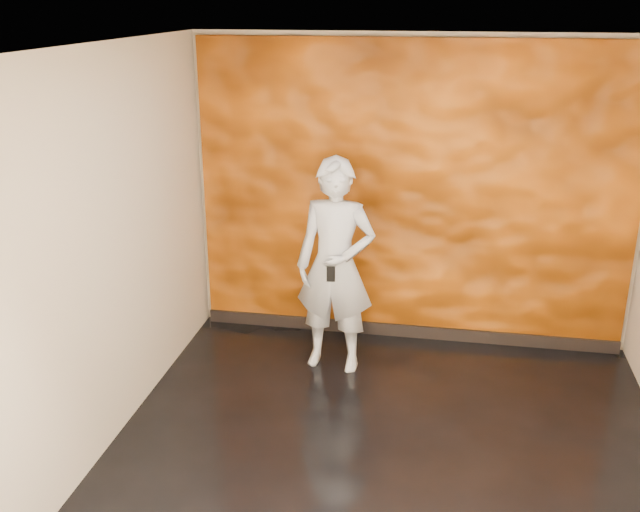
{
  "coord_description": "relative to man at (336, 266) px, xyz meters",
  "views": [
    {
      "loc": [
        0.31,
        -4.29,
        3.08
      ],
      "look_at": [
        -0.65,
        0.91,
        1.14
      ],
      "focal_mm": 40.0,
      "sensor_mm": 36.0,
      "label": 1
    }
  ],
  "objects": [
    {
      "name": "room",
      "position": [
        0.58,
        -1.26,
        0.47
      ],
      "size": [
        4.02,
        4.02,
        2.81
      ],
      "color": "black",
      "rests_on": "ground"
    },
    {
      "name": "feature_wall",
      "position": [
        0.58,
        0.7,
        0.45
      ],
      "size": [
        3.9,
        0.06,
        2.75
      ],
      "primitive_type": "cube",
      "color": "orange",
      "rests_on": "ground"
    },
    {
      "name": "man",
      "position": [
        0.0,
        0.0,
        0.0
      ],
      "size": [
        0.72,
        0.5,
        1.86
      ],
      "primitive_type": "imported",
      "rotation": [
        0.0,
        0.0,
        -0.09
      ],
      "color": "#9BA1AA",
      "rests_on": "ground"
    },
    {
      "name": "baseboard",
      "position": [
        0.58,
        0.66,
        -0.87
      ],
      "size": [
        3.9,
        0.04,
        0.12
      ],
      "primitive_type": "cube",
      "color": "black",
      "rests_on": "ground"
    },
    {
      "name": "phone",
      "position": [
        0.01,
        -0.28,
        0.04
      ],
      "size": [
        0.07,
        0.02,
        0.13
      ],
      "primitive_type": "cube",
      "rotation": [
        0.0,
        0.0,
        0.13
      ],
      "color": "black",
      "rests_on": "man"
    }
  ]
}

